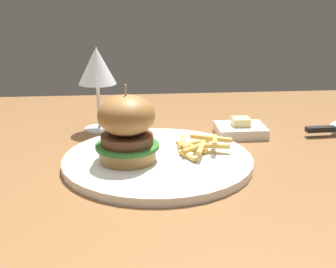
{
  "coord_description": "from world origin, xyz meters",
  "views": [
    {
      "loc": [
        -0.04,
        -0.8,
        1.03
      ],
      "look_at": [
        0.03,
        -0.05,
        0.78
      ],
      "focal_mm": 50.0,
      "sensor_mm": 36.0,
      "label": 1
    }
  ],
  "objects": [
    {
      "name": "wine_glass",
      "position": [
        -0.09,
        0.13,
        0.87
      ],
      "size": [
        0.08,
        0.08,
        0.17
      ],
      "color": "silver",
      "rests_on": "dining_table"
    },
    {
      "name": "fries_pile",
      "position": [
        0.08,
        -0.06,
        0.77
      ],
      "size": [
        0.09,
        0.12,
        0.03
      ],
      "color": "#EABC5B",
      "rests_on": "main_plate"
    },
    {
      "name": "main_plate",
      "position": [
        0.01,
        -0.08,
        0.75
      ],
      "size": [
        0.32,
        0.32,
        0.01
      ],
      "primitive_type": "cylinder",
      "color": "white",
      "rests_on": "dining_table"
    },
    {
      "name": "butter_dish",
      "position": [
        0.19,
        0.07,
        0.75
      ],
      "size": [
        0.1,
        0.08,
        0.04
      ],
      "color": "white",
      "rests_on": "dining_table"
    },
    {
      "name": "burger_sandwich",
      "position": [
        -0.04,
        -0.09,
        0.81
      ],
      "size": [
        0.1,
        0.1,
        0.13
      ],
      "color": "#B78447",
      "rests_on": "main_plate"
    },
    {
      "name": "dining_table",
      "position": [
        0.0,
        0.0,
        0.64
      ],
      "size": [
        1.12,
        0.87,
        0.74
      ],
      "color": "brown",
      "rests_on": "ground"
    }
  ]
}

